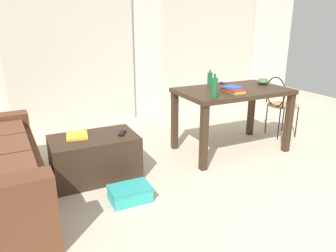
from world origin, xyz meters
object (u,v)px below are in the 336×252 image
Objects in this scene: craft_table at (232,98)px; bowl at (263,81)px; shoebox at (130,193)px; wire_chair at (279,100)px; tv_remote_on_table at (224,84)px; book_stack at (232,89)px; magazine at (77,136)px; bottle_near at (210,79)px; bottle_far at (214,88)px; coffee_table at (95,157)px; tv_remote_primary at (122,133)px.

bowl reaches higher than craft_table.
wire_chair is at bearing 16.86° from shoebox.
bowl is 0.93× the size of tv_remote_on_table.
craft_table is at bearing 50.23° from book_stack.
magazine is at bearing 173.49° from book_stack.
tv_remote_on_table is at bearing -1.08° from bottle_near.
wire_chair is 2.28× the size of shoebox.
book_stack is (0.37, 0.18, -0.08)m from bottle_far.
coffee_table is at bearing 166.11° from bottle_far.
bowl reaches higher than tv_remote_primary.
book_stack is 0.83× the size of shoebox.
book_stack is at bearing 26.17° from bottle_far.
bottle_far is 1.46m from magazine.
magazine is at bearing -173.37° from bottle_near.
bottle_near is at bearing 61.09° from bottle_far.
tv_remote_on_table is (0.06, 0.26, 0.12)m from craft_table.
tv_remote_primary is at bearing 77.31° from shoebox.
tv_remote_on_table reaches higher than tv_remote_primary.
craft_table is 9.00× the size of tv_remote_primary.
wire_chair is 0.48m from bowl.
wire_chair reaches higher than shoebox.
bottle_far reaches higher than tv_remote_primary.
coffee_table is 1.73m from craft_table.
book_stack is at bearing -4.31° from coffee_table.
book_stack is 1.21× the size of magazine.
craft_table is at bearing -172.07° from bowl.
craft_table is at bearing -101.95° from tv_remote_on_table.
bottle_near reaches higher than wire_chair.
craft_table is 0.60m from bottle_far.
bowl reaches higher than shoebox.
wire_chair reaches higher than coffee_table.
bowl is 0.49m from tv_remote_on_table.
shoebox is (-1.36, -0.86, -0.78)m from bottle_near.
book_stack is 0.42m from tv_remote_on_table.
tv_remote_primary is (-1.90, -0.13, -0.36)m from bowl.
craft_table is at bearing 0.19° from coffee_table.
tv_remote_on_table reaches higher than craft_table.
bowl is 1.94m from tv_remote_primary.
tv_remote_primary is at bearing -10.23° from coffee_table.
craft_table is at bearing -171.40° from wire_chair.
wire_chair is 5.48× the size of bowl.
shoebox is (-1.41, -0.47, -0.73)m from book_stack.
tv_remote_primary is (0.28, -0.05, 0.23)m from coffee_table.
shoebox is (-0.12, -0.54, -0.38)m from tv_remote_primary.
tv_remote_on_table is at bearing 15.41° from magazine.
bottle_near is at bearing 97.63° from book_stack.
tv_remote_primary is at bearing -165.45° from bottle_near.
magazine is (-1.66, -0.19, -0.40)m from bottle_near.
coffee_table is 1.40m from bottle_far.
coffee_table is 1.02× the size of wire_chair.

